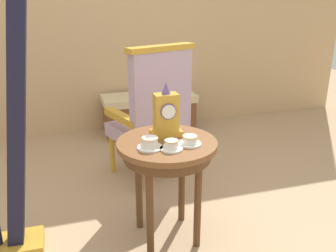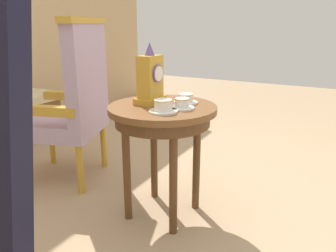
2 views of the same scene
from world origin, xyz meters
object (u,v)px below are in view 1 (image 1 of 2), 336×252
object	(u,v)px
side_table	(167,155)
mantel_clock	(166,115)
teacup_right	(171,146)
window_bench	(149,113)
armchair	(153,113)
teacup_left	(150,143)
teacup_center	(190,141)
harp	(6,144)

from	to	relation	value
side_table	mantel_clock	bearing A→B (deg)	76.73
side_table	teacup_right	bearing A→B (deg)	-95.46
side_table	window_bench	size ratio (longest dim) A/B	0.65
armchair	mantel_clock	bearing A→B (deg)	-97.90
teacup_left	teacup_center	size ratio (longest dim) A/B	1.09
teacup_right	teacup_center	world-z (taller)	teacup_right
teacup_left	side_table	bearing A→B (deg)	31.36
teacup_right	harp	xyz separation A→B (m)	(-0.88, 0.26, 0.01)
armchair	teacup_center	bearing A→B (deg)	-90.39
mantel_clock	harp	size ratio (longest dim) A/B	0.19
window_bench	harp	bearing A→B (deg)	-125.32
teacup_left	harp	world-z (taller)	harp
teacup_right	teacup_left	bearing A→B (deg)	154.69
teacup_center	window_bench	distance (m)	2.05
armchair	teacup_left	bearing A→B (deg)	-105.63
teacup_right	harp	size ratio (longest dim) A/B	0.07
teacup_left	window_bench	world-z (taller)	teacup_left
teacup_left	mantel_clock	bearing A→B (deg)	48.62
side_table	harp	distance (m)	0.91
side_table	armchair	world-z (taller)	armchair
armchair	window_bench	world-z (taller)	armchair
side_table	armchair	xyz separation A→B (m)	(0.12, 0.78, 0.01)
harp	window_bench	bearing A→B (deg)	54.68
side_table	window_bench	xyz separation A→B (m)	(0.36, 1.89, -0.36)
teacup_left	armchair	xyz separation A→B (m)	(0.24, 0.86, -0.11)
teacup_left	armchair	size ratio (longest dim) A/B	0.13
teacup_right	mantel_clock	size ratio (longest dim) A/B	0.39
teacup_right	mantel_clock	xyz separation A→B (m)	(0.03, 0.22, 0.11)
side_table	teacup_right	xyz separation A→B (m)	(-0.01, -0.13, 0.11)
mantel_clock	armchair	xyz separation A→B (m)	(0.10, 0.70, -0.21)
side_table	harp	world-z (taller)	harp
teacup_left	mantel_clock	xyz separation A→B (m)	(0.14, 0.16, 0.10)
harp	teacup_left	bearing A→B (deg)	-14.75
harp	mantel_clock	bearing A→B (deg)	-2.53
armchair	harp	size ratio (longest dim) A/B	0.65
teacup_center	harp	bearing A→B (deg)	167.83
teacup_center	window_bench	size ratio (longest dim) A/B	0.13
side_table	teacup_center	world-z (taller)	teacup_center
teacup_right	window_bench	world-z (taller)	teacup_right
side_table	armchair	size ratio (longest dim) A/B	0.59
teacup_center	side_table	bearing A→B (deg)	141.51
harp	window_bench	size ratio (longest dim) A/B	1.70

